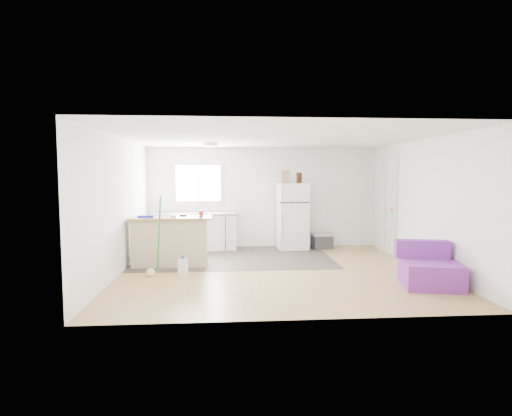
{
  "coord_description": "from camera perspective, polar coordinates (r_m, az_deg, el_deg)",
  "views": [
    {
      "loc": [
        -0.88,
        -7.11,
        1.73
      ],
      "look_at": [
        -0.3,
        0.7,
        1.09
      ],
      "focal_mm": 28.0,
      "sensor_mm": 36.0,
      "label": 1
    }
  ],
  "objects": [
    {
      "name": "room",
      "position": [
        7.18,
        2.8,
        0.41
      ],
      "size": [
        5.51,
        5.01,
        2.41
      ],
      "color": "olive",
      "rests_on": "ground"
    },
    {
      "name": "vinyl_zone",
      "position": [
        8.54,
        -3.14,
        -7.02
      ],
      "size": [
        4.05,
        2.5,
        0.0
      ],
      "primitive_type": "cube",
      "color": "#352D28",
      "rests_on": "floor"
    },
    {
      "name": "window",
      "position": [
        9.62,
        -8.25,
        3.55
      ],
      "size": [
        1.18,
        0.06,
        0.98
      ],
      "color": "white",
      "rests_on": "back_wall"
    },
    {
      "name": "interior_door",
      "position": [
        9.41,
        18.3,
        0.08
      ],
      "size": [
        0.11,
        0.92,
        2.1
      ],
      "color": "white",
      "rests_on": "right_wall"
    },
    {
      "name": "ceiling_fixture",
      "position": [
        8.34,
        -6.51,
        8.97
      ],
      "size": [
        0.3,
        0.3,
        0.07
      ],
      "primitive_type": "cylinder",
      "color": "white",
      "rests_on": "ceiling"
    },
    {
      "name": "kitchen_cabinets",
      "position": [
        9.43,
        -8.64,
        -3.27
      ],
      "size": [
        1.96,
        0.72,
        1.13
      ],
      "rotation": [
        0.0,
        0.0,
        0.06
      ],
      "color": "white",
      "rests_on": "floor"
    },
    {
      "name": "peninsula",
      "position": [
        7.85,
        -12.15,
        -4.63
      ],
      "size": [
        1.55,
        0.63,
        0.94
      ],
      "rotation": [
        0.0,
        0.0,
        0.03
      ],
      "color": "tan",
      "rests_on": "floor"
    },
    {
      "name": "refrigerator",
      "position": [
        9.45,
        5.21,
        -1.15
      ],
      "size": [
        0.72,
        0.69,
        1.55
      ],
      "rotation": [
        0.0,
        0.0,
        0.06
      ],
      "color": "white",
      "rests_on": "floor"
    },
    {
      "name": "cooler",
      "position": [
        9.61,
        9.4,
        -4.64
      ],
      "size": [
        0.53,
        0.4,
        0.37
      ],
      "rotation": [
        0.0,
        0.0,
        0.17
      ],
      "color": "#313133",
      "rests_on": "floor"
    },
    {
      "name": "purple_seat",
      "position": [
        6.88,
        23.49,
        -8.15
      ],
      "size": [
        0.98,
        0.95,
        0.69
      ],
      "rotation": [
        0.0,
        0.0,
        -0.21
      ],
      "color": "purple",
      "rests_on": "floor"
    },
    {
      "name": "cleaner_jug",
      "position": [
        7.2,
        -10.41,
        -8.17
      ],
      "size": [
        0.18,
        0.15,
        0.32
      ],
      "rotation": [
        0.0,
        0.0,
        -0.42
      ],
      "color": "white",
      "rests_on": "floor"
    },
    {
      "name": "mop",
      "position": [
        7.16,
        -14.54,
        -7.59
      ],
      "size": [
        0.29,
        0.38,
        1.39
      ],
      "rotation": [
        0.0,
        0.0,
        0.4
      ],
      "color": "green",
      "rests_on": "floor"
    },
    {
      "name": "red_cup",
      "position": [
        7.72,
        -7.88,
        -0.8
      ],
      "size": [
        0.09,
        0.09,
        0.12
      ],
      "primitive_type": "cylinder",
      "rotation": [
        0.0,
        0.0,
        0.21
      ],
      "color": "red",
      "rests_on": "peninsula"
    },
    {
      "name": "blue_tray",
      "position": [
        7.84,
        -15.31,
        -1.14
      ],
      "size": [
        0.31,
        0.24,
        0.04
      ],
      "primitive_type": "cube",
      "rotation": [
        0.0,
        0.0,
        -0.07
      ],
      "color": "#131AB8",
      "rests_on": "peninsula"
    },
    {
      "name": "tool_a",
      "position": [
        7.87,
        -10.4,
        -1.06
      ],
      "size": [
        0.14,
        0.06,
        0.03
      ],
      "primitive_type": "cube",
      "rotation": [
        0.0,
        0.0,
        0.08
      ],
      "color": "black",
      "rests_on": "peninsula"
    },
    {
      "name": "tool_b",
      "position": [
        7.68,
        -11.65,
        -1.23
      ],
      "size": [
        0.11,
        0.08,
        0.03
      ],
      "primitive_type": "cube",
      "rotation": [
        0.0,
        0.0,
        -0.42
      ],
      "color": "black",
      "rests_on": "peninsula"
    },
    {
      "name": "cardboard_box",
      "position": [
        9.31,
        4.18,
        4.47
      ],
      "size": [
        0.21,
        0.13,
        0.3
      ],
      "primitive_type": "cube",
      "rotation": [
        0.0,
        0.0,
        0.13
      ],
      "color": "tan",
      "rests_on": "refrigerator"
    },
    {
      "name": "bottle_left",
      "position": [
        9.35,
        6.01,
        4.31
      ],
      "size": [
        0.08,
        0.08,
        0.25
      ],
      "primitive_type": "cylinder",
      "rotation": [
        0.0,
        0.0,
        -0.13
      ],
      "color": "#37150A",
      "rests_on": "refrigerator"
    },
    {
      "name": "bottle_right",
      "position": [
        9.39,
        6.38,
        4.3
      ],
      "size": [
        0.09,
        0.09,
        0.25
      ],
      "primitive_type": "cylinder",
      "rotation": [
        0.0,
        0.0,
        0.26
      ],
      "color": "#37150A",
      "rests_on": "refrigerator"
    }
  ]
}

